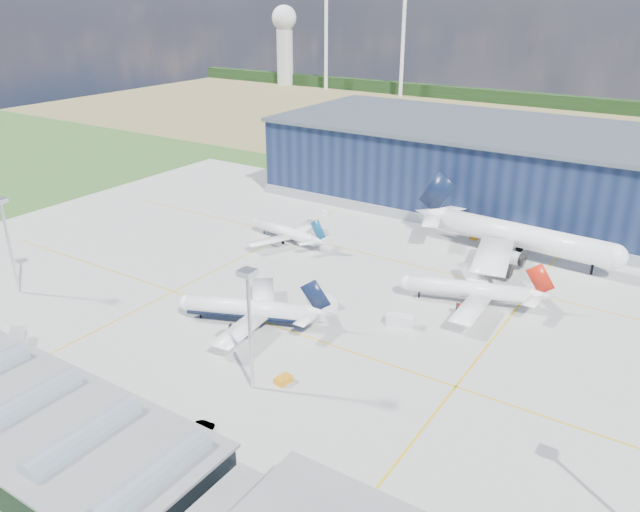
{
  "coord_description": "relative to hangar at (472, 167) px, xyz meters",
  "views": [
    {
      "loc": [
        70.7,
        -101.03,
        64.57
      ],
      "look_at": [
        -1.65,
        9.57,
        8.78
      ],
      "focal_mm": 35.0,
      "sensor_mm": 36.0,
      "label": 1
    }
  ],
  "objects": [
    {
      "name": "gse_van_b",
      "position": [
        1.55,
        -90.62,
        -10.61
      ],
      "size": [
        4.81,
        3.96,
        2.01
      ],
      "primitive_type": "cube",
      "rotation": [
        0.0,
        0.0,
        1.04
      ],
      "color": "silver",
      "rests_on": "ground"
    },
    {
      "name": "light_mast_center",
      "position": [
        7.19,
        -124.8,
        3.82
      ],
      "size": [
        2.6,
        2.6,
        23.0
      ],
      "color": "silver",
      "rests_on": "ground"
    },
    {
      "name": "gse_tug_b",
      "position": [
        10.83,
        -120.6,
        -10.97
      ],
      "size": [
        2.42,
        3.26,
        1.3
      ],
      "primitive_type": "cube",
      "rotation": [
        0.0,
        0.0,
        -0.15
      ],
      "color": "orange",
      "rests_on": "ground"
    },
    {
      "name": "apron",
      "position": [
        -2.81,
        -84.8,
        -11.59
      ],
      "size": [
        220.0,
        160.0,
        0.08
      ],
      "color": "#9FA09B",
      "rests_on": "ground"
    },
    {
      "name": "glass_concourse",
      "position": [
        -9.26,
        -154.8,
        -7.93
      ],
      "size": [
        78.0,
        23.0,
        8.6
      ],
      "color": "black",
      "rests_on": "ground"
    },
    {
      "name": "airstair",
      "position": [
        -42.59,
        -138.63,
        -10.21
      ],
      "size": [
        2.89,
        4.71,
        2.81
      ],
      "primitive_type": "cube",
      "rotation": [
        0.0,
        0.0,
        0.28
      ],
      "color": "silver",
      "rests_on": "ground"
    },
    {
      "name": "car_a",
      "position": [
        9.58,
        -142.8,
        -10.99
      ],
      "size": [
        3.9,
        2.13,
        1.26
      ],
      "primitive_type": "imported",
      "rotation": [
        0.0,
        0.0,
        1.39
      ],
      "color": "#99999E",
      "rests_on": "ground"
    },
    {
      "name": "ground",
      "position": [
        -2.81,
        -94.8,
        -11.62
      ],
      "size": [
        600.0,
        600.0,
        0.0
      ],
      "primitive_type": "plane",
      "color": "#2D511E",
      "rests_on": "ground"
    },
    {
      "name": "gse_van_a",
      "position": [
        18.99,
        -90.3,
        -10.36
      ],
      "size": [
        6.22,
        4.03,
        2.51
      ],
      "primitive_type": "cube",
      "rotation": [
        0.0,
        0.0,
        1.86
      ],
      "color": "silver",
      "rests_on": "ground"
    },
    {
      "name": "hangar",
      "position": [
        0.0,
        0.0,
        0.0
      ],
      "size": [
        145.0,
        62.0,
        26.1
      ],
      "color": "#101B37",
      "rests_on": "ground"
    },
    {
      "name": "horizon_dressing",
      "position": [
        -194.11,
        199.58,
        22.58
      ],
      "size": [
        440.2,
        18.0,
        70.0
      ],
      "color": "white",
      "rests_on": "ground"
    },
    {
      "name": "car_b",
      "position": [
        7.54,
        -137.59,
        -11.08
      ],
      "size": [
        3.42,
        2.33,
        1.07
      ],
      "primitive_type": "imported",
      "rotation": [
        0.0,
        0.0,
        1.98
      ],
      "color": "#99999E",
      "rests_on": "ground"
    },
    {
      "name": "airliner_red",
      "position": [
        26.88,
        -72.8,
        -6.06
      ],
      "size": [
        42.72,
        42.24,
        11.11
      ],
      "primitive_type": null,
      "rotation": [
        0.0,
        0.0,
        3.46
      ],
      "color": "white",
      "rests_on": "ground"
    },
    {
      "name": "airliner_regional",
      "position": [
        -29.78,
        -64.26,
        -7.03
      ],
      "size": [
        31.98,
        31.47,
        9.17
      ],
      "primitive_type": null,
      "rotation": [
        0.0,
        0.0,
        2.99
      ],
      "color": "white",
      "rests_on": "ground"
    },
    {
      "name": "farmland",
      "position": [
        -2.81,
        125.2,
        -11.62
      ],
      "size": [
        600.0,
        220.0,
        0.01
      ],
      "primitive_type": "cube",
      "color": "olive",
      "rests_on": "ground"
    },
    {
      "name": "gse_cart_b",
      "position": [
        -33.16,
        -38.89,
        -11.05
      ],
      "size": [
        3.15,
        2.86,
        1.14
      ],
      "primitive_type": "cube",
      "rotation": [
        0.0,
        0.0,
        1.03
      ],
      "color": "silver",
      "rests_on": "ground"
    },
    {
      "name": "airliner_navy",
      "position": [
        -8.73,
        -106.8,
        -6.13
      ],
      "size": [
        43.64,
        43.24,
        10.96
      ],
      "primitive_type": null,
      "rotation": [
        0.0,
        0.0,
        3.53
      ],
      "color": "white",
      "rests_on": "ground"
    },
    {
      "name": "treeline",
      "position": [
        -2.81,
        205.2,
        -7.62
      ],
      "size": [
        600.0,
        8.0,
        8.0
      ],
      "primitive_type": "cube",
      "color": "black",
      "rests_on": "ground"
    },
    {
      "name": "airliner_widebody",
      "position": [
        29.17,
        -39.8,
        -2.22
      ],
      "size": [
        61.06,
        59.88,
        18.79
      ],
      "primitive_type": null,
      "rotation": [
        0.0,
        0.0,
        -0.06
      ],
      "color": "white",
      "rests_on": "ground"
    },
    {
      "name": "light_mast_west",
      "position": [
        -62.81,
        -124.8,
        3.82
      ],
      "size": [
        2.6,
        2.6,
        23.0
      ],
      "color": "silver",
      "rests_on": "ground"
    },
    {
      "name": "gse_tug_c",
      "position": [
        14.35,
        -32.8,
        -10.86
      ],
      "size": [
        2.8,
        3.82,
        1.52
      ],
      "primitive_type": "cube",
      "rotation": [
        0.0,
        0.0,
        -0.19
      ],
      "color": "orange",
      "rests_on": "ground"
    }
  ]
}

